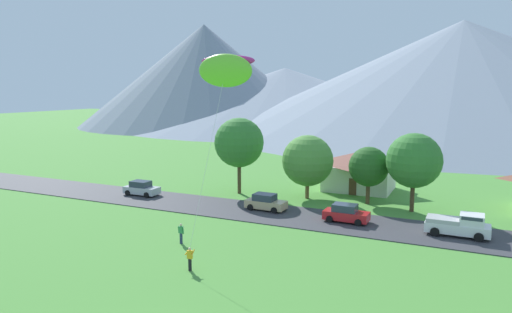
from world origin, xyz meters
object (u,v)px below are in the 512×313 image
(tree_center, at_px, (308,161))
(parked_car_red_east_end, at_px, (346,214))
(parked_car_tan_mid_west, at_px, (266,202))
(tree_left_of_center, at_px, (239,143))
(parked_car_silver_mid_east, at_px, (142,188))
(pickup_truck_white_west_side, at_px, (459,225))
(kite_flyer_with_kite, at_px, (225,71))
(tree_near_left, at_px, (414,161))
(tree_far_right, at_px, (369,167))
(watcher_person, at_px, (181,233))
(house_left_center, at_px, (359,170))

(tree_center, distance_m, parked_car_red_east_end, 10.73)
(parked_car_tan_mid_west, bearing_deg, tree_left_of_center, 135.70)
(parked_car_silver_mid_east, bearing_deg, pickup_truck_white_west_side, -1.27)
(tree_left_of_center, relative_size, kite_flyer_with_kite, 0.60)
(tree_near_left, bearing_deg, parked_car_red_east_end, -127.00)
(tree_far_right, distance_m, kite_flyer_with_kite, 23.72)
(tree_left_of_center, relative_size, parked_car_red_east_end, 2.16)
(tree_center, distance_m, tree_far_right, 6.87)
(parked_car_tan_mid_west, relative_size, parked_car_red_east_end, 1.01)
(tree_left_of_center, bearing_deg, parked_car_tan_mid_west, -44.30)
(tree_far_right, xyz_separation_m, parked_car_red_east_end, (-0.34, -8.16, -3.25))
(tree_center, relative_size, parked_car_silver_mid_east, 1.73)
(parked_car_red_east_end, relative_size, kite_flyer_with_kite, 0.28)
(tree_far_right, bearing_deg, parked_car_tan_mid_west, -140.41)
(parked_car_silver_mid_east, distance_m, pickup_truck_white_west_side, 34.45)
(tree_left_of_center, height_order, parked_car_tan_mid_west, tree_left_of_center)
(tree_center, distance_m, watcher_person, 20.18)
(house_left_center, xyz_separation_m, parked_car_silver_mid_east, (-22.45, -14.17, -1.62))
(tree_center, distance_m, parked_car_tan_mid_west, 8.13)
(tree_far_right, relative_size, pickup_truck_white_west_side, 1.21)
(parked_car_tan_mid_west, bearing_deg, tree_far_right, 39.59)
(tree_near_left, distance_m, kite_flyer_with_kite, 23.88)
(watcher_person, bearing_deg, parked_car_red_east_end, 47.60)
(parked_car_red_east_end, bearing_deg, watcher_person, -132.40)
(tree_left_of_center, xyz_separation_m, tree_center, (8.25, 1.03, -1.76))
(watcher_person, bearing_deg, pickup_truck_white_west_side, 29.49)
(pickup_truck_white_west_side, xyz_separation_m, kite_flyer_with_kite, (-15.71, -12.50, 12.72))
(parked_car_tan_mid_west, distance_m, kite_flyer_with_kite, 18.77)
(parked_car_silver_mid_east, relative_size, watcher_person, 2.53)
(house_left_center, xyz_separation_m, pickup_truck_white_west_side, (12.00, -14.93, -1.43))
(tree_center, height_order, watcher_person, tree_center)
(parked_car_tan_mid_west, distance_m, pickup_truck_white_west_side, 18.48)
(kite_flyer_with_kite, bearing_deg, tree_near_left, 60.41)
(house_left_center, relative_size, tree_far_right, 1.36)
(tree_left_of_center, distance_m, kite_flyer_with_kite, 22.60)
(watcher_person, bearing_deg, parked_car_tan_mid_west, 80.72)
(tree_center, bearing_deg, watcher_person, -102.02)
(tree_near_left, bearing_deg, pickup_truck_white_west_side, -55.83)
(tree_center, bearing_deg, tree_near_left, -4.63)
(parked_car_tan_mid_west, bearing_deg, pickup_truck_white_west_side, -2.58)
(tree_center, height_order, parked_car_silver_mid_east, tree_center)
(watcher_person, bearing_deg, kite_flyer_with_kite, -10.92)
(parked_car_tan_mid_west, xyz_separation_m, watcher_person, (-2.03, -12.42, 0.01))
(pickup_truck_white_west_side, distance_m, watcher_person, 23.53)
(tree_near_left, xyz_separation_m, parked_car_tan_mid_west, (-13.77, -6.07, -4.43))
(parked_car_silver_mid_east, bearing_deg, tree_center, 21.39)
(parked_car_red_east_end, height_order, watcher_person, parked_car_red_east_end)
(tree_far_right, bearing_deg, tree_center, -176.69)
(parked_car_silver_mid_east, relative_size, kite_flyer_with_kite, 0.28)
(kite_flyer_with_kite, bearing_deg, parked_car_tan_mid_west, 101.63)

